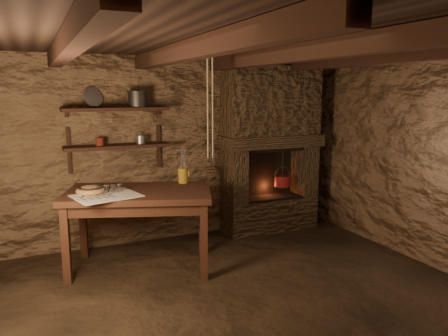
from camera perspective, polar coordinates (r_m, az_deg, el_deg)
name	(u,v)px	position (r m, az deg, el deg)	size (l,w,h in m)	color
floor	(247,297)	(4.41, 3.06, -16.47)	(4.50, 4.50, 0.00)	black
back_wall	(180,149)	(5.84, -5.78, 2.47)	(4.50, 0.04, 2.40)	#523926
front_wall	(429,245)	(2.47, 25.17, -9.03)	(4.50, 0.04, 2.40)	#523926
right_wall	(426,160)	(5.42, 24.92, 0.97)	(0.04, 4.00, 2.40)	#523926
ceiling	(250,40)	(3.97, 3.40, 16.30)	(4.50, 4.00, 0.04)	black
beam_far_left	(69,44)	(3.53, -19.60, 15.05)	(0.14, 3.95, 0.16)	black
beam_mid_left	(196,49)	(3.76, -3.66, 15.27)	(0.14, 3.95, 0.16)	black
beam_mid_right	(298,53)	(4.21, 9.64, 14.59)	(0.14, 3.95, 0.16)	black
beam_far_right	(381,56)	(4.83, 19.87, 13.55)	(0.14, 3.95, 0.16)	black
shelf_lower	(117,146)	(5.47, -13.75, 2.77)	(1.25, 0.30, 0.04)	black
shelf_upper	(116,109)	(5.43, -13.95, 7.48)	(1.25, 0.30, 0.04)	black
hearth	(270,144)	(6.14, 6.07, 3.08)	(1.43, 0.51, 2.30)	#3C2D1E
work_table	(140,227)	(4.97, -10.97, -7.53)	(1.77, 1.36, 0.89)	#341B12
linen_cloth	(106,196)	(4.68, -15.12, -3.53)	(0.63, 0.51, 0.01)	silver
pewter_cutlery_row	(107,195)	(4.66, -15.08, -3.46)	(0.53, 0.20, 0.01)	gray
drinking_glasses	(106,189)	(4.79, -15.13, -2.67)	(0.20, 0.06, 0.08)	silver
stoneware_jug	(183,168)	(5.16, -5.36, -0.04)	(0.14, 0.14, 0.41)	#AE8421
wooden_bowl	(91,191)	(4.82, -17.01, -2.83)	(0.31, 0.31, 0.11)	olive
iron_stockpot	(137,100)	(5.48, -11.23, 8.72)	(0.23, 0.23, 0.17)	#2F2C2A
tin_pan	(93,97)	(5.49, -16.79, 8.87)	(0.25, 0.25, 0.03)	#AAA9A5
small_kettle	(140,140)	(5.52, -10.86, 3.67)	(0.15, 0.11, 0.16)	#AAA9A5
rusty_tin	(100,142)	(5.43, -15.93, 3.34)	(0.10, 0.10, 0.10)	#5A1A12
red_pot	(282,180)	(6.27, 7.62, -1.60)	(0.29, 0.29, 0.54)	maroon
hanging_ropes	(210,106)	(4.92, -1.83, 8.11)	(0.08, 0.08, 1.20)	beige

